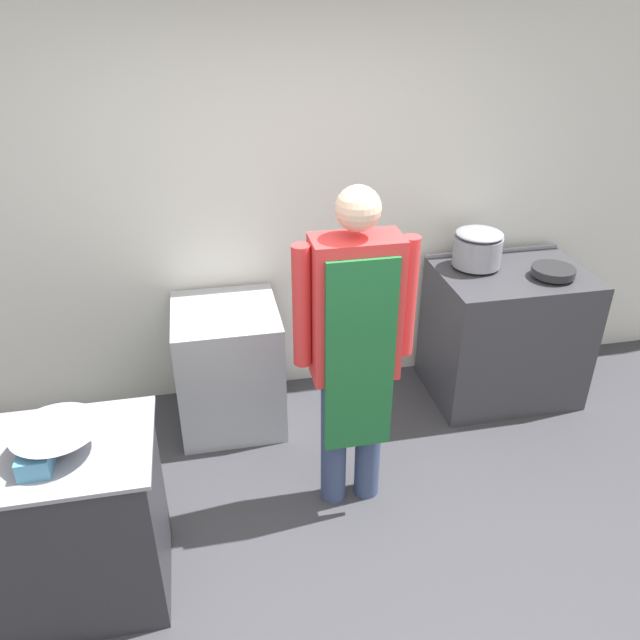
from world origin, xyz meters
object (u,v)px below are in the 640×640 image
plastic_tub (35,463)px  fridge_unit (229,366)px  stove (505,333)px  saute_pan (553,271)px  stock_pot (478,247)px  mixing_bowl (58,440)px  person_cook (355,340)px

plastic_tub → fridge_unit: bearing=58.2°
stove → fridge_unit: 1.88m
saute_pan → stock_pot: bearing=149.1°
stove → saute_pan: saute_pan is taller
stove → stock_pot: size_ratio=3.10×
plastic_tub → stock_pot: stock_pot is taller
stock_pot → stove: bearing=-29.7°
fridge_unit → stock_pot: stock_pot is taller
stock_pot → saute_pan: 0.49m
fridge_unit → mixing_bowl: 1.53m
mixing_bowl → plastic_tub: size_ratio=2.90×
person_cook → plastic_tub: size_ratio=14.34×
stock_pot → saute_pan: stock_pot is taller
stove → mixing_bowl: (-2.63, -1.18, 0.47)m
mixing_bowl → saute_pan: saute_pan is taller
stove → mixing_bowl: 2.92m
fridge_unit → plastic_tub: (-0.83, -1.33, 0.51)m
stove → fridge_unit: (-1.88, 0.05, -0.06)m
stove → saute_pan: bearing=-32.2°
fridge_unit → plastic_tub: plastic_tub is taller
person_cook → mixing_bowl: bearing=-164.3°
mixing_bowl → saute_pan: (2.83, 1.06, 0.04)m
stock_pot → saute_pan: (0.41, -0.25, -0.10)m
stove → plastic_tub: plastic_tub is taller
fridge_unit → stock_pot: bearing=2.7°
stove → fridge_unit: bearing=178.5°
fridge_unit → saute_pan: 2.15m
person_cook → plastic_tub: 1.51m
fridge_unit → saute_pan: (2.07, -0.17, 0.56)m
stove → saute_pan: (0.19, -0.12, 0.50)m
stock_pot → plastic_tub: bearing=-150.4°
plastic_tub → person_cook: bearing=18.8°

